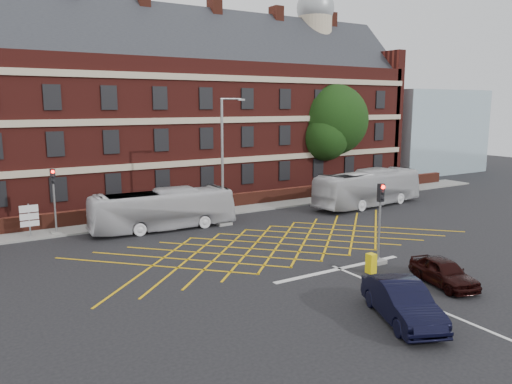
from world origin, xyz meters
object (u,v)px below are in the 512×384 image
traffic_light_far (55,208)px  utility_cabinet (371,263)px  car_navy (402,302)px  direction_signs (29,217)px  street_lamp (223,182)px  bus_left (163,210)px  traffic_light_near (379,231)px  bus_right (368,188)px  deciduous_tree (332,125)px  car_maroon (444,272)px

traffic_light_far → utility_cabinet: size_ratio=4.33×
car_navy → utility_cabinet: car_navy is taller
direction_signs → utility_cabinet: size_ratio=2.23×
street_lamp → bus_left: bearing=167.4°
traffic_light_far → bus_left: bearing=-19.6°
car_navy → traffic_light_near: size_ratio=1.10×
bus_right → deciduous_tree: bearing=-27.1°
car_maroon → deciduous_tree: size_ratio=0.36×
traffic_light_near → bus_right: bearing=48.1°
bus_left → direction_signs: bus_left is taller
car_maroon → traffic_light_near: size_ratio=0.88×
car_maroon → utility_cabinet: size_ratio=3.81×
bus_left → traffic_light_near: bearing=-147.9°
bus_left → car_navy: 18.72m
traffic_light_far → car_navy: bearing=-66.6°
deciduous_tree → traffic_light_far: 28.13m
traffic_light_far → utility_cabinet: bearing=-53.3°
car_navy → street_lamp: (1.50, 17.61, 2.21)m
deciduous_tree → traffic_light_far: deciduous_tree is taller
direction_signs → traffic_light_near: bearing=-45.1°
car_maroon → deciduous_tree: (13.59, 24.41, 5.67)m
bus_left → car_maroon: bus_left is taller
deciduous_tree → traffic_light_near: 25.12m
bus_right → direction_signs: bearing=76.2°
direction_signs → bus_left: bearing=-15.1°
bus_left → utility_cabinet: (5.58, -13.80, -0.86)m
street_lamp → direction_signs: bearing=165.7°
bus_left → bus_right: size_ratio=0.91×
traffic_light_far → street_lamp: (10.53, -3.20, 1.22)m
traffic_light_far → utility_cabinet: traffic_light_far is taller
car_navy → deciduous_tree: size_ratio=0.45×
car_maroon → traffic_light_far: 23.50m
traffic_light_near → utility_cabinet: (-1.42, -0.93, -1.27)m
bus_left → street_lamp: street_lamp is taller
traffic_light_far → street_lamp: 11.07m
car_navy → deciduous_tree: deciduous_tree is taller
bus_right → direction_signs: size_ratio=4.86×
deciduous_tree → bus_right: bearing=-111.2°
bus_left → utility_cabinet: bus_left is taller
bus_left → car_maroon: bearing=-153.1°
bus_right → traffic_light_near: 15.49m
bus_left → direction_signs: (-7.98, 2.16, 0.02)m
car_navy → traffic_light_far: bearing=136.2°
car_navy → car_maroon: (4.63, 1.72, -0.13)m
utility_cabinet → street_lamp: bearing=96.5°
street_lamp → utility_cabinet: size_ratio=8.84×
bus_left → deciduous_tree: deciduous_tree is taller
car_navy → traffic_light_far: size_ratio=1.10×
direction_signs → traffic_light_far: bearing=4.6°
traffic_light_near → direction_signs: size_ratio=1.94×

